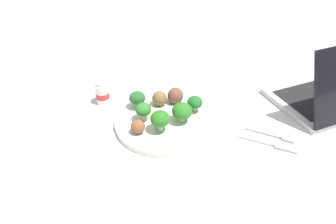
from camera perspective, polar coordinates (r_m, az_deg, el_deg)
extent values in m
plane|color=silver|center=(0.87, 0.00, -1.91)|extent=(4.00, 4.00, 0.00)
cylinder|color=white|center=(0.87, 0.00, -1.50)|extent=(0.28, 0.28, 0.02)
cylinder|color=#ABC276|center=(0.85, 2.35, -1.35)|extent=(0.02, 0.02, 0.01)
ellipsoid|color=#2A7223|center=(0.83, 2.40, 0.09)|extent=(0.05, 0.05, 0.04)
cylinder|color=#A5B77A|center=(0.86, -4.24, -0.88)|extent=(0.02, 0.02, 0.02)
ellipsoid|color=#307A2A|center=(0.84, -4.31, 0.45)|extent=(0.04, 0.04, 0.03)
cylinder|color=#9BB87E|center=(0.89, 4.61, 0.53)|extent=(0.01, 0.01, 0.01)
ellipsoid|color=#206627|center=(0.88, 4.68, 1.70)|extent=(0.04, 0.04, 0.03)
cylinder|color=#A5C671|center=(0.90, -5.27, 1.20)|extent=(0.01, 0.01, 0.01)
ellipsoid|color=#256128|center=(0.89, -5.35, 2.43)|extent=(0.04, 0.04, 0.04)
cylinder|color=#8DB876|center=(0.82, -1.35, -2.71)|extent=(0.02, 0.02, 0.02)
ellipsoid|color=#28701E|center=(0.80, -1.37, -1.18)|extent=(0.05, 0.05, 0.04)
sphere|color=brown|center=(0.90, -1.47, 2.38)|extent=(0.04, 0.04, 0.04)
sphere|color=brown|center=(0.91, 1.30, 2.89)|extent=(0.04, 0.04, 0.04)
sphere|color=brown|center=(0.81, -5.24, -2.53)|extent=(0.04, 0.04, 0.04)
cube|color=white|center=(0.86, 17.03, -4.53)|extent=(0.18, 0.13, 0.01)
cube|color=silver|center=(0.87, 16.33, -3.32)|extent=(0.09, 0.02, 0.01)
cube|color=silver|center=(0.87, 20.18, -4.30)|extent=(0.03, 0.02, 0.01)
cube|color=white|center=(0.84, 15.04, -4.59)|extent=(0.09, 0.01, 0.01)
cube|color=silver|center=(0.84, 19.88, -5.68)|extent=(0.06, 0.02, 0.01)
cylinder|color=white|center=(0.96, -11.29, 3.09)|extent=(0.04, 0.04, 0.06)
cylinder|color=red|center=(0.96, -11.27, 2.94)|extent=(0.04, 0.04, 0.02)
cylinder|color=silver|center=(0.94, -11.53, 4.82)|extent=(0.03, 0.03, 0.01)
cube|color=#BBBBBB|center=(1.07, 26.01, 2.29)|extent=(0.38, 0.38, 0.02)
cube|color=black|center=(1.06, 26.13, 2.68)|extent=(0.31, 0.31, 0.00)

